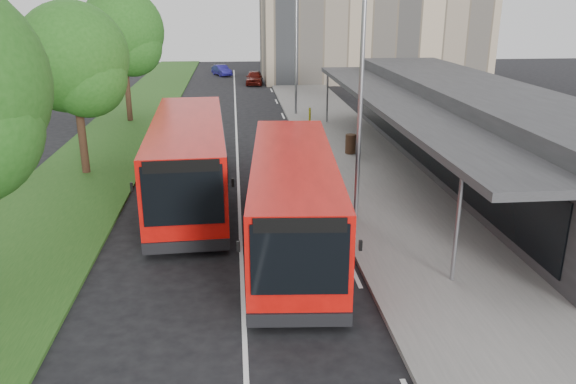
% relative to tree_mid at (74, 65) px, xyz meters
% --- Properties ---
extents(ground, '(120.00, 120.00, 0.00)m').
position_rel_tree_mid_xyz_m(ground, '(7.01, -9.05, -4.98)').
color(ground, black).
rests_on(ground, ground).
extents(pavement, '(5.00, 80.00, 0.15)m').
position_rel_tree_mid_xyz_m(pavement, '(13.01, 10.95, -4.90)').
color(pavement, slate).
rests_on(pavement, ground).
extents(grass_verge, '(5.00, 80.00, 0.10)m').
position_rel_tree_mid_xyz_m(grass_verge, '(0.01, 10.95, -4.93)').
color(grass_verge, '#1E4A17').
rests_on(grass_verge, ground).
extents(lane_centre_line, '(0.12, 70.00, 0.01)m').
position_rel_tree_mid_xyz_m(lane_centre_line, '(7.01, 5.95, -4.97)').
color(lane_centre_line, silver).
rests_on(lane_centre_line, ground).
extents(kerb_dashes, '(0.12, 56.00, 0.01)m').
position_rel_tree_mid_xyz_m(kerb_dashes, '(10.31, 9.95, -4.97)').
color(kerb_dashes, silver).
rests_on(kerb_dashes, ground).
extents(station_building, '(7.70, 26.00, 4.00)m').
position_rel_tree_mid_xyz_m(station_building, '(17.87, -1.05, -2.94)').
color(station_building, '#2A2A2C').
rests_on(station_building, ground).
extents(tree_mid, '(4.80, 4.80, 7.71)m').
position_rel_tree_mid_xyz_m(tree_mid, '(0.00, 0.00, 0.00)').
color(tree_mid, '#301E13').
rests_on(tree_mid, ground).
extents(tree_far, '(5.27, 5.27, 8.47)m').
position_rel_tree_mid_xyz_m(tree_far, '(-0.00, 12.00, 0.49)').
color(tree_far, '#301E13').
rests_on(tree_far, ground).
extents(lamp_post_near, '(1.44, 0.28, 8.00)m').
position_rel_tree_mid_xyz_m(lamp_post_near, '(11.13, -7.05, -0.26)').
color(lamp_post_near, gray).
rests_on(lamp_post_near, pavement).
extents(lamp_post_far, '(1.44, 0.28, 8.00)m').
position_rel_tree_mid_xyz_m(lamp_post_far, '(11.13, 12.95, -0.26)').
color(lamp_post_far, gray).
rests_on(lamp_post_far, pavement).
extents(bus_main, '(3.52, 10.91, 3.04)m').
position_rel_tree_mid_xyz_m(bus_main, '(8.73, -8.84, -3.42)').
color(bus_main, red).
rests_on(bus_main, ground).
extents(bus_second, '(3.38, 11.50, 3.23)m').
position_rel_tree_mid_xyz_m(bus_second, '(5.09, -4.04, -3.32)').
color(bus_second, red).
rests_on(bus_second, ground).
extents(litter_bin, '(0.70, 0.70, 0.98)m').
position_rel_tree_mid_xyz_m(litter_bin, '(12.85, 1.97, -4.34)').
color(litter_bin, '#3B2618').
rests_on(litter_bin, pavement).
extents(bollard, '(0.15, 0.15, 0.88)m').
position_rel_tree_mid_xyz_m(bollard, '(11.85, 10.33, -4.39)').
color(bollard, '#FFFE0D').
rests_on(bollard, pavement).
extents(car_near, '(1.84, 3.94, 1.31)m').
position_rel_tree_mid_xyz_m(car_near, '(8.92, 28.89, -4.32)').
color(car_near, '#4F100B').
rests_on(car_near, ground).
extents(car_far, '(2.35, 3.56, 1.11)m').
position_rel_tree_mid_xyz_m(car_far, '(5.70, 36.07, -4.42)').
color(car_far, navy).
rests_on(car_far, ground).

